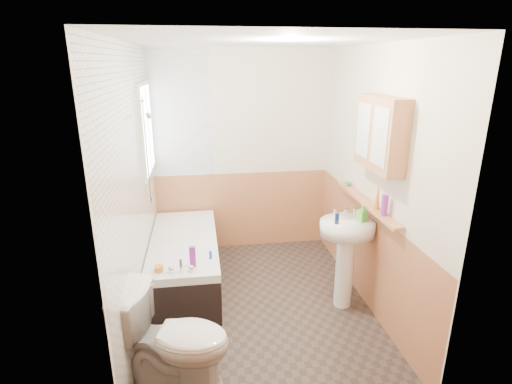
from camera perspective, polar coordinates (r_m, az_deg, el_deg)
floor at (r=4.20m, az=0.31°, el=-15.74°), size 2.80×2.80×0.00m
ceiling at (r=3.49m, az=0.38°, el=20.76°), size 2.80×2.80×0.00m
wall_back at (r=5.00m, az=-2.10°, el=5.54°), size 2.20×0.02×2.50m
wall_front at (r=2.37m, az=5.54°, el=-9.37°), size 2.20×0.02×2.50m
wall_left at (r=3.66m, az=-17.10°, el=-0.02°), size 0.02×2.80×2.50m
wall_right at (r=3.97m, az=16.41°, el=1.43°), size 0.02×2.80×2.50m
wainscot_right at (r=4.23m, az=15.23°, el=-8.37°), size 0.01×2.80×1.00m
wainscot_front at (r=2.81m, az=4.93°, el=-22.86°), size 2.20×0.01×1.00m
wainscot_back at (r=5.20m, az=-1.98°, el=-2.60°), size 2.20×0.01×1.00m
tile_cladding_left at (r=3.66m, az=-16.77°, el=-0.00°), size 0.01×2.80×2.50m
tile_return_back at (r=4.87m, az=-10.80°, el=10.87°), size 0.75×0.01×1.50m
window at (r=4.48m, az=-15.28°, el=8.65°), size 0.03×0.79×0.99m
bathtub at (r=4.48m, az=-10.13°, el=-9.58°), size 0.70×1.64×0.67m
shower_riser at (r=4.16m, az=-15.34°, el=6.89°), size 0.10×0.07×1.09m
toilet at (r=3.17m, az=-11.49°, el=-19.98°), size 0.92×0.68×0.81m
sink at (r=3.97m, az=12.75°, el=-7.50°), size 0.53×0.43×1.03m
pine_shelf at (r=3.97m, az=15.43°, el=-1.45°), size 0.10×1.33×0.03m
medicine_cabinet at (r=3.59m, az=17.35°, el=8.00°), size 0.17×0.69×0.62m
foam_can at (r=3.61m, az=17.90°, el=-1.83°), size 0.07×0.07×0.18m
green_bottle at (r=3.73m, az=16.98°, el=-0.65°), size 0.05×0.05×0.24m
black_jar at (r=4.39m, az=12.94°, el=1.15°), size 0.08×0.08×0.04m
soap_bottle at (r=3.87m, az=14.84°, el=-3.53°), size 0.13×0.18×0.08m
clear_bottle at (r=3.76m, az=11.48°, el=-3.71°), size 0.04×0.04×0.11m
blue_gel at (r=3.75m, az=-9.05°, el=-9.14°), size 0.06×0.04×0.20m
cream_jar at (r=3.77m, az=-13.70°, el=-10.60°), size 0.10×0.10×0.05m
orange_bottle at (r=3.90m, az=-6.52°, el=-8.95°), size 0.03×0.03×0.08m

